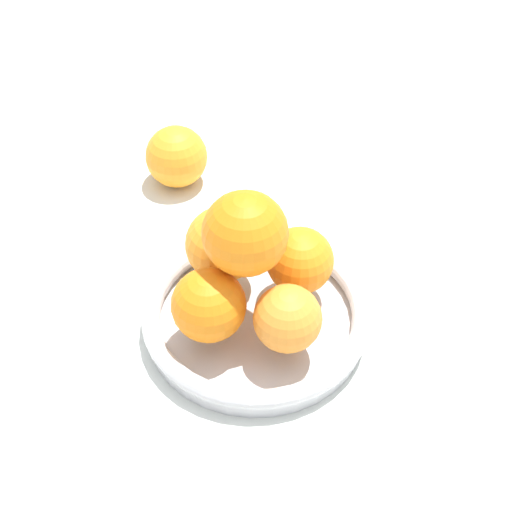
{
  "coord_description": "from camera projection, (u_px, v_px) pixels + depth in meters",
  "views": [
    {
      "loc": [
        0.37,
        -0.34,
        0.59
      ],
      "look_at": [
        0.0,
        0.0,
        0.11
      ],
      "focal_mm": 50.0,
      "sensor_mm": 36.0,
      "label": 1
    }
  ],
  "objects": [
    {
      "name": "stray_orange",
      "position": [
        176.0,
        157.0,
        0.93
      ],
      "size": [
        0.08,
        0.08,
        0.08
      ],
      "primitive_type": "sphere",
      "color": "orange",
      "rests_on": "ground_plane"
    },
    {
      "name": "ground_plane",
      "position": [
        256.0,
        326.0,
        0.77
      ],
      "size": [
        4.0,
        4.0,
        0.0
      ],
      "primitive_type": "plane",
      "color": "silver"
    },
    {
      "name": "orange_pile",
      "position": [
        248.0,
        262.0,
        0.71
      ],
      "size": [
        0.19,
        0.18,
        0.14
      ],
      "color": "orange",
      "rests_on": "fruit_bowl"
    },
    {
      "name": "fruit_bowl",
      "position": [
        256.0,
        316.0,
        0.76
      ],
      "size": [
        0.24,
        0.24,
        0.03
      ],
      "color": "silver",
      "rests_on": "ground_plane"
    }
  ]
}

